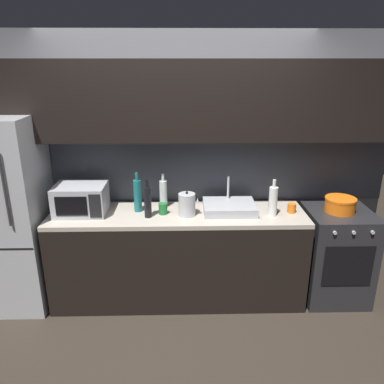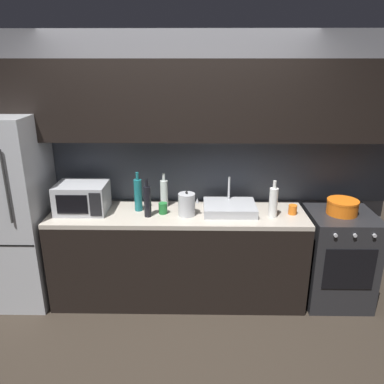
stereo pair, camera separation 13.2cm
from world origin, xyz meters
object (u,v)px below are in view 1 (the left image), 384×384
object	(u,v)px
wine_bottle_teal	(138,195)
refrigerator	(7,214)
mug_green	(163,209)
mug_orange	(292,208)
cooking_pot	(340,205)
microwave	(81,199)
wine_bottle_white	(273,201)
wine_bottle_dark	(148,202)
oven_range	(335,254)
kettle	(187,205)
wine_bottle_clear	(163,193)

from	to	relation	value
wine_bottle_teal	refrigerator	bearing A→B (deg)	-177.30
mug_green	mug_orange	bearing A→B (deg)	0.23
mug_orange	wine_bottle_teal	bearing A→B (deg)	177.19
cooking_pot	microwave	bearing A→B (deg)	179.56
wine_bottle_white	mug_orange	world-z (taller)	wine_bottle_white
wine_bottle_dark	wine_bottle_white	size ratio (longest dim) A/B	1.04
mug_orange	mug_green	world-z (taller)	mug_green
refrigerator	wine_bottle_white	world-z (taller)	refrigerator
oven_range	wine_bottle_teal	size ratio (longest dim) A/B	2.42
refrigerator	wine_bottle_white	distance (m)	2.43
refrigerator	cooking_pot	xyz separation A→B (m)	(3.07, 0.00, 0.07)
refrigerator	oven_range	size ratio (longest dim) A/B	2.00
kettle	mug_green	distance (m)	0.23
mug_orange	cooking_pot	world-z (taller)	cooking_pot
microwave	mug_green	bearing A→B (deg)	-2.83
wine_bottle_clear	mug_green	world-z (taller)	wine_bottle_clear
oven_range	wine_bottle_white	size ratio (longest dim) A/B	2.66
cooking_pot	wine_bottle_teal	bearing A→B (deg)	178.29
wine_bottle_clear	cooking_pot	xyz separation A→B (m)	(1.65, -0.16, -0.07)
wine_bottle_white	cooking_pot	size ratio (longest dim) A/B	1.20
kettle	wine_bottle_white	size ratio (longest dim) A/B	0.68
refrigerator	mug_orange	xyz separation A→B (m)	(2.62, -0.01, 0.04)
wine_bottle_teal	wine_bottle_dark	bearing A→B (deg)	-53.76
oven_range	wine_bottle_dark	distance (m)	1.89
wine_bottle_clear	mug_orange	distance (m)	1.21
wine_bottle_teal	cooking_pot	bearing A→B (deg)	-1.71
kettle	wine_bottle_clear	distance (m)	0.31
oven_range	kettle	bearing A→B (deg)	-177.82
wine_bottle_teal	kettle	bearing A→B (deg)	-13.85
kettle	refrigerator	bearing A→B (deg)	178.06
mug_orange	mug_green	bearing A→B (deg)	-179.77
microwave	cooking_pot	bearing A→B (deg)	-0.44
oven_range	cooking_pot	distance (m)	0.52
refrigerator	wine_bottle_white	bearing A→B (deg)	-1.78
kettle	wine_bottle_teal	bearing A→B (deg)	166.15
refrigerator	wine_bottle_dark	distance (m)	1.31
wine_bottle_teal	mug_green	distance (m)	0.27
oven_range	wine_bottle_dark	bearing A→B (deg)	-177.26
wine_bottle_teal	wine_bottle_white	bearing A→B (deg)	-6.10
wine_bottle_dark	mug_orange	world-z (taller)	wine_bottle_dark
wine_bottle_dark	wine_bottle_white	distance (m)	1.12
microwave	oven_range	bearing A→B (deg)	-0.47
kettle	wine_bottle_clear	xyz separation A→B (m)	(-0.22, 0.22, 0.03)
oven_range	cooking_pot	world-z (taller)	cooking_pot
microwave	wine_bottle_dark	distance (m)	0.63
kettle	wine_bottle_teal	xyz separation A→B (m)	(-0.45, 0.11, 0.05)
wine_bottle_white	cooking_pot	distance (m)	0.66
kettle	mug_orange	world-z (taller)	kettle
wine_bottle_clear	microwave	bearing A→B (deg)	-169.29
wine_bottle_clear	wine_bottle_dark	size ratio (longest dim) A/B	0.94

